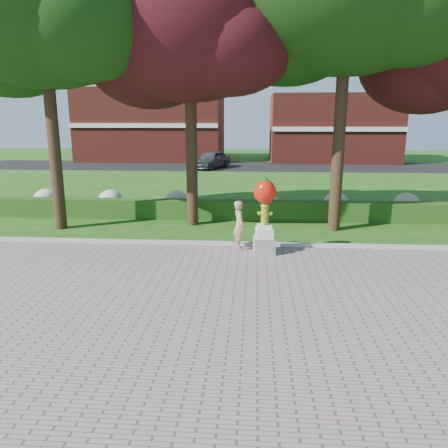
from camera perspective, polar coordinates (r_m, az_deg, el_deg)
name	(u,v)px	position (r m, az deg, el deg)	size (l,w,h in m)	color
ground	(236,278)	(11.70, 1.56, -7.12)	(100.00, 100.00, 0.00)	#155314
walkway	(226,358)	(8.08, 0.24, -17.07)	(40.00, 14.00, 0.04)	gray
curb	(240,244)	(14.52, 2.08, -2.66)	(40.00, 0.18, 0.15)	#ADADA5
lawn_hedge	(243,210)	(18.33, 2.54, 1.82)	(24.00, 0.70, 0.80)	#1D4614
hydrangea_row	(257,202)	(19.27, 4.32, 2.84)	(20.10, 1.10, 0.99)	#ABB78B
street	(250,166)	(39.16, 3.39, 7.54)	(50.00, 8.00, 0.02)	black
building_left	(153,125)	(46.14, -9.27, 12.66)	(14.00, 8.00, 7.00)	maroon
building_right	(332,128)	(45.57, 13.89, 12.05)	(12.00, 8.00, 6.40)	maroon
tree_far_left	(40,5)	(18.13, -22.95, 24.80)	(9.00, 7.68, 11.66)	black
tree_mid_left	(187,30)	(17.49, -4.85, 23.97)	(8.25, 7.04, 10.69)	black
hydrant_sculpture	(265,214)	(13.45, 5.34, 1.35)	(0.70, 0.70, 2.38)	gray
woman	(239,225)	(13.94, 2.01, -0.14)	(0.58, 0.38, 1.58)	tan
parked_car	(211,159)	(37.29, -1.67, 8.43)	(1.77, 4.40, 1.50)	#414249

